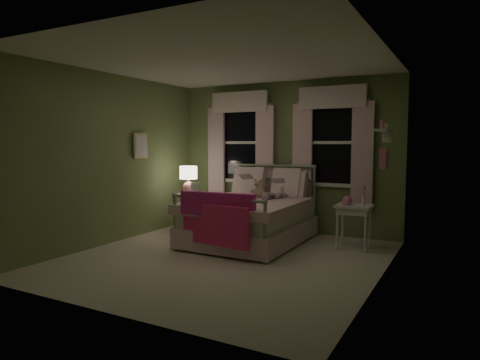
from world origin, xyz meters
The scene contains 18 objects.
room_shell centered at (0.00, 0.00, 1.30)m, with size 4.20×4.20×4.20m.
bed centered at (-0.12, 1.02, 0.38)m, with size 1.58×2.04×1.18m.
pink_throw centered at (-0.12, -0.01, 0.61)m, with size 1.10×0.24×0.71m.
child_left centered at (-0.40, 1.44, 0.94)m, with size 0.27×0.18×0.74m, color #F7D1DD.
child_right centered at (0.16, 1.44, 0.96)m, with size 0.38×0.30×0.79m, color #F7D1DD.
book_left centered at (-0.40, 1.19, 0.96)m, with size 0.20×0.27×0.03m, color beige.
book_right centered at (0.16, 1.19, 0.92)m, with size 0.20×0.27×0.02m, color beige.
teddy_bear centered at (-0.12, 1.28, 0.79)m, with size 0.22×0.17×0.29m.
nightstand_left centered at (-1.47, 1.27, 0.42)m, with size 0.46×0.46×0.65m.
table_lamp centered at (-1.47, 1.27, 0.95)m, with size 0.30×0.30×0.47m.
book_nightstand centered at (-1.37, 1.19, 0.66)m, with size 0.16×0.22×0.02m, color beige.
nightstand_right centered at (1.40, 1.32, 0.55)m, with size 0.50×0.40×0.64m.
pink_toy centered at (1.30, 1.32, 0.71)m, with size 0.14×0.19×0.14m.
bud_vase centered at (1.52, 1.37, 0.79)m, with size 0.06×0.06×0.28m.
window_left centered at (-0.85, 2.03, 1.62)m, with size 1.34×0.13×1.96m.
window_right centered at (0.85, 2.03, 1.62)m, with size 1.34×0.13×1.96m.
wall_shelf centered at (1.90, 0.70, 1.52)m, with size 0.15×0.50×0.60m.
framed_picture centered at (-1.95, 0.60, 1.50)m, with size 0.03×0.32×0.42m.
Camera 1 is at (2.84, -4.86, 1.55)m, focal length 32.00 mm.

